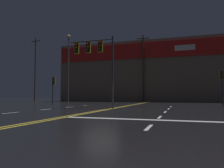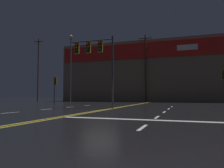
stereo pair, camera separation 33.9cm
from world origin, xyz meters
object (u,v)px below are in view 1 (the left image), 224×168
traffic_signal_corner_northwest (53,84)px  streetlight_near_left (68,60)px  traffic_signal_median (94,53)px  traffic_signal_corner_northeast (222,80)px

traffic_signal_corner_northwest → streetlight_near_left: bearing=108.2°
traffic_signal_median → streetlight_near_left: 19.31m
traffic_signal_corner_northeast → traffic_signal_corner_northwest: bearing=-176.1°
traffic_signal_median → traffic_signal_corner_northwest: (-8.17, 6.62, -2.15)m
traffic_signal_corner_northeast → streetlight_near_left: streetlight_near_left is taller
traffic_signal_median → traffic_signal_corner_northeast: (10.85, 7.94, -1.94)m
traffic_signal_corner_northeast → traffic_signal_corner_northwest: size_ratio=1.08×
traffic_signal_corner_northeast → streetlight_near_left: (-21.98, 7.66, 4.37)m
traffic_signal_corner_northeast → traffic_signal_corner_northwest: traffic_signal_corner_northeast is taller
traffic_signal_median → streetlight_near_left: streetlight_near_left is taller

